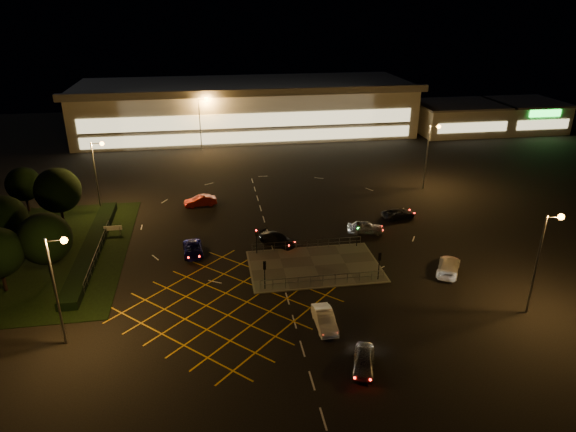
{
  "coord_description": "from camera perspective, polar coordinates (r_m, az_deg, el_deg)",
  "views": [
    {
      "loc": [
        -8.91,
        -50.99,
        27.46
      ],
      "look_at": [
        0.65,
        7.97,
        2.0
      ],
      "focal_mm": 32.0,
      "sensor_mm": 36.0,
      "label": 1
    }
  ],
  "objects": [
    {
      "name": "retail_unit_b",
      "position": [
        128.96,
        24.78,
        10.17
      ],
      "size": [
        14.8,
        14.8,
        6.35
      ],
      "color": "beige",
      "rests_on": "ground"
    },
    {
      "name": "pedestrian_island",
      "position": [
        57.18,
        2.95,
        -5.58
      ],
      "size": [
        14.0,
        9.0,
        0.12
      ],
      "primitive_type": "cube",
      "color": "#4C4944",
      "rests_on": "ground"
    },
    {
      "name": "hedge",
      "position": [
        64.6,
        -20.92,
        -3.22
      ],
      "size": [
        2.0,
        26.0,
        1.0
      ],
      "primitive_type": "cube",
      "color": "black",
      "rests_on": "ground"
    },
    {
      "name": "tree_c",
      "position": [
        71.38,
        -24.21,
        2.61
      ],
      "size": [
        5.76,
        5.76,
        7.84
      ],
      "color": "black",
      "rests_on": "ground"
    },
    {
      "name": "signal_se",
      "position": [
        54.22,
        10.12,
        -4.87
      ],
      "size": [
        0.28,
        0.3,
        3.15
      ],
      "rotation": [
        0.0,
        0.0,
        3.14
      ],
      "color": "black",
      "rests_on": "pedestrian_island"
    },
    {
      "name": "car_queue_white",
      "position": [
        47.28,
        4.08,
        -11.37
      ],
      "size": [
        1.64,
        4.6,
        1.51
      ],
      "primitive_type": "imported",
      "rotation": [
        0.0,
        0.0,
        0.01
      ],
      "color": "white",
      "rests_on": "ground"
    },
    {
      "name": "car_east_grey",
      "position": [
        70.74,
        12.17,
        0.25
      ],
      "size": [
        4.81,
        2.8,
        1.26
      ],
      "primitive_type": "imported",
      "rotation": [
        0.0,
        0.0,
        1.73
      ],
      "color": "black",
      "rests_on": "ground"
    },
    {
      "name": "streetlight_far_left",
      "position": [
        101.17,
        -9.55,
        10.85
      ],
      "size": [
        1.78,
        0.56,
        10.03
      ],
      "color": "slate",
      "rests_on": "ground"
    },
    {
      "name": "signal_nw",
      "position": [
        58.83,
        -3.54,
        -2.21
      ],
      "size": [
        0.28,
        0.3,
        3.15
      ],
      "color": "black",
      "rests_on": "pedestrian_island"
    },
    {
      "name": "streetlight_ne",
      "position": [
        81.17,
        15.53,
        7.32
      ],
      "size": [
        1.78,
        0.56,
        10.03
      ],
      "color": "slate",
      "rests_on": "ground"
    },
    {
      "name": "tree_b",
      "position": [
        65.59,
        -29.12,
        -0.33
      ],
      "size": [
        5.4,
        5.4,
        7.35
      ],
      "color": "black",
      "rests_on": "ground"
    },
    {
      "name": "supermarket",
      "position": [
        115.44,
        -4.71,
        11.95
      ],
      "size": [
        72.0,
        26.5,
        10.5
      ],
      "color": "beige",
      "rests_on": "ground"
    },
    {
      "name": "car_far_dkgrey",
      "position": [
        61.78,
        -1.17,
        -2.59
      ],
      "size": [
        4.79,
        4.76,
        1.39
      ],
      "primitive_type": "imported",
      "rotation": [
        0.0,
        0.0,
        0.79
      ],
      "color": "black",
      "rests_on": "ground"
    },
    {
      "name": "retail_unit_a",
      "position": [
        120.91,
        18.33,
        10.37
      ],
      "size": [
        18.8,
        14.8,
        6.35
      ],
      "color": "beige",
      "rests_on": "ground"
    },
    {
      "name": "car_circ_red",
      "position": [
        74.28,
        -9.73,
        1.67
      ],
      "size": [
        4.77,
        2.37,
        1.5
      ],
      "primitive_type": "imported",
      "rotation": [
        0.0,
        0.0,
        4.89
      ],
      "color": "maroon",
      "rests_on": "ground"
    },
    {
      "name": "car_left_blue",
      "position": [
        60.51,
        -10.53,
        -3.63
      ],
      "size": [
        2.48,
        4.83,
        1.31
      ],
      "primitive_type": "imported",
      "rotation": [
        0.0,
        0.0,
        0.07
      ],
      "color": "#100E54",
      "rests_on": "ground"
    },
    {
      "name": "car_near_silver",
      "position": [
        43.01,
        8.42,
        -15.65
      ],
      "size": [
        3.02,
        4.57,
        1.44
      ],
      "primitive_type": "imported",
      "rotation": [
        0.0,
        0.0,
        5.94
      ],
      "color": "#A3A7AA",
      "rests_on": "ground"
    },
    {
      "name": "car_approach_white",
      "position": [
        58.26,
        17.41,
        -5.32
      ],
      "size": [
        4.66,
        5.75,
        1.56
      ],
      "primitive_type": "imported",
      "rotation": [
        0.0,
        0.0,
        2.6
      ],
      "color": "#BCBCBC",
      "rests_on": "ground"
    },
    {
      "name": "signal_sw",
      "position": [
        51.75,
        -2.62,
        -5.94
      ],
      "size": [
        0.28,
        0.3,
        3.15
      ],
      "rotation": [
        0.0,
        0.0,
        3.14
      ],
      "color": "black",
      "rests_on": "pedestrian_island"
    },
    {
      "name": "signal_ne",
      "position": [
        61.01,
        7.74,
        -1.42
      ],
      "size": [
        0.28,
        0.3,
        3.15
      ],
      "color": "black",
      "rests_on": "pedestrian_island"
    },
    {
      "name": "streetlight_far_right",
      "position": [
        110.38,
        12.11,
        11.67
      ],
      "size": [
        1.78,
        0.56,
        10.03
      ],
      "color": "slate",
      "rests_on": "ground"
    },
    {
      "name": "ground",
      "position": [
        58.59,
        0.62,
        -4.86
      ],
      "size": [
        180.0,
        180.0,
        0.0
      ],
      "primitive_type": "plane",
      "color": "black",
      "rests_on": "ground"
    },
    {
      "name": "streetlight_sw",
      "position": [
        46.01,
        -24.17,
        -6.15
      ],
      "size": [
        1.78,
        0.56,
        10.03
      ],
      "color": "slate",
      "rests_on": "ground"
    },
    {
      "name": "streetlight_nw",
      "position": [
        73.56,
        -20.37,
        5.12
      ],
      "size": [
        1.78,
        0.56,
        10.03
      ],
      "color": "slate",
      "rests_on": "ground"
    },
    {
      "name": "tree_e",
      "position": [
        58.42,
        -25.39,
        -2.28
      ],
      "size": [
        5.4,
        5.4,
        7.35
      ],
      "color": "black",
      "rests_on": "ground"
    },
    {
      "name": "grass_verge",
      "position": [
        66.06,
        -25.1,
        -3.79
      ],
      "size": [
        18.0,
        30.0,
        0.08
      ],
      "primitive_type": "cube",
      "color": "black",
      "rests_on": "ground"
    },
    {
      "name": "streetlight_se",
      "position": [
        51.63,
        26.56,
        -3.4
      ],
      "size": [
        1.78,
        0.56,
        10.03
      ],
      "color": "slate",
      "rests_on": "ground"
    },
    {
      "name": "car_right_silver",
      "position": [
        65.46,
        8.61,
        -1.25
      ],
      "size": [
        4.86,
        2.78,
        1.56
      ],
      "primitive_type": "imported",
      "rotation": [
        0.0,
        0.0,
        1.35
      ],
      "color": "silver",
      "rests_on": "ground"
    },
    {
      "name": "tree_d",
      "position": [
        78.86,
        -27.31,
        3.16
      ],
      "size": [
        4.68,
        4.68,
        6.37
      ],
      "color": "black",
      "rests_on": "ground"
    }
  ]
}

